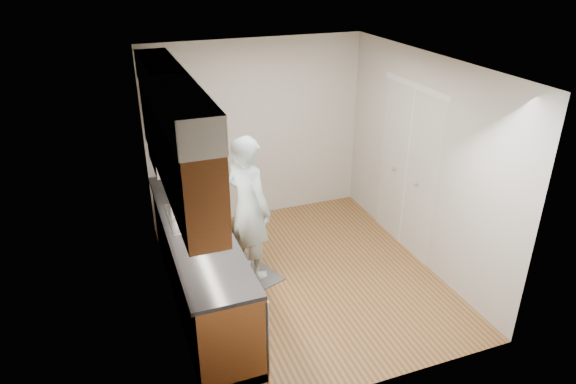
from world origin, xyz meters
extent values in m
plane|color=olive|center=(0.00, 0.00, 0.00)|extent=(3.50, 3.50, 0.00)
plane|color=white|center=(0.00, 0.00, 2.50)|extent=(3.50, 3.50, 0.00)
cube|color=beige|center=(-1.50, 0.00, 1.25)|extent=(0.02, 3.50, 2.50)
cube|color=beige|center=(1.50, 0.00, 1.25)|extent=(0.02, 3.50, 2.50)
cube|color=beige|center=(0.00, 1.75, 1.25)|extent=(3.00, 0.02, 2.50)
cube|color=brown|center=(-1.20, 0.00, 0.45)|extent=(0.60, 2.80, 0.90)
cube|color=black|center=(-1.21, 0.00, 0.92)|extent=(0.63, 2.80, 0.04)
cube|color=#B2B2B7|center=(-1.20, 0.20, 0.89)|extent=(0.48, 0.68, 0.14)
cube|color=#B2B2B7|center=(-1.20, 0.20, 0.94)|extent=(0.52, 0.72, 0.01)
cube|color=#B2B2B7|center=(-0.91, -1.10, 0.47)|extent=(0.03, 0.60, 0.80)
cube|color=brown|center=(-1.33, 0.00, 1.83)|extent=(0.33, 2.80, 0.75)
cube|color=silver|center=(-1.33, 0.00, 2.35)|extent=(0.35, 2.80, 0.30)
cube|color=#A5A5AA|center=(-1.27, 0.85, 1.37)|extent=(0.46, 0.75, 0.16)
cube|color=white|center=(1.49, 0.30, 1.02)|extent=(0.02, 1.22, 2.05)
cube|color=#595A5C|center=(-0.56, 0.30, 0.01)|extent=(0.69, 0.87, 0.01)
imported|color=#A7C2CC|center=(-0.56, 0.30, 0.99)|extent=(0.72, 0.82, 1.95)
imported|color=silver|center=(-1.18, 0.62, 1.06)|extent=(0.13, 0.13, 0.24)
imported|color=silver|center=(-1.21, 0.79, 1.05)|extent=(0.10, 0.11, 0.21)
imported|color=silver|center=(-1.07, 0.85, 1.03)|extent=(0.20, 0.20, 0.19)
cylinder|color=#A5A5AA|center=(-1.14, 0.60, 1.00)|extent=(0.09, 0.09, 0.13)
cube|color=black|center=(-1.16, -0.39, 0.97)|extent=(0.39, 0.35, 0.05)
camera|label=1|loc=(-1.94, -4.66, 3.51)|focal=32.00mm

